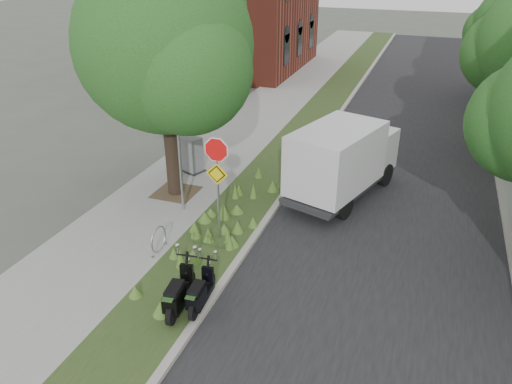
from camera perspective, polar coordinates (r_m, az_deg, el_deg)
ground at (r=13.71m, az=0.27°, el=-7.98°), size 120.00×120.00×0.00m
sidewalk_near at (r=23.45m, az=-1.30°, el=7.35°), size 3.50×60.00×0.12m
verge at (r=22.66m, az=5.25°, el=6.54°), size 2.00×60.00×0.12m
kerb_near at (r=22.44m, az=7.72°, el=6.23°), size 0.20×60.00×0.13m
road at (r=22.07m, az=16.62°, el=4.81°), size 7.00×60.00×0.01m
kerb_far at (r=22.20m, az=25.62°, el=3.54°), size 0.20×60.00×0.13m
street_tree_main at (r=15.90m, az=-10.51°, el=15.38°), size 6.21×5.54×7.66m
bare_post at (r=15.34m, az=-8.77°, el=4.62°), size 0.08×0.08×4.00m
bike_hoop at (r=13.99m, az=-11.09°, el=-5.33°), size 0.06×0.78×0.77m
sign_assembly at (r=13.51m, az=-4.48°, el=2.70°), size 0.94×0.08×3.22m
brick_building at (r=35.42m, az=-2.39°, el=20.76°), size 9.40×10.40×8.30m
far_tree_c at (r=29.11m, az=27.12°, el=16.28°), size 4.37×3.89×5.93m
scooter_near at (r=11.79m, az=-8.94°, el=-11.80°), size 0.50×1.73×0.82m
scooter_far at (r=11.83m, az=-6.49°, el=-11.72°), size 0.39×1.55×0.74m
box_truck at (r=16.77m, az=9.88°, el=3.91°), size 3.20×5.15×2.18m
utility_cabinet at (r=18.70m, az=-7.54°, el=4.26°), size 1.16×0.97×1.32m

